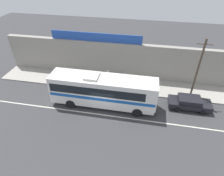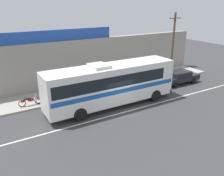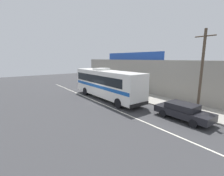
{
  "view_description": "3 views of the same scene",
  "coord_description": "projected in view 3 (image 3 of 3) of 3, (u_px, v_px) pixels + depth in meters",
  "views": [
    {
      "loc": [
        3.99,
        -15.45,
        14.23
      ],
      "look_at": [
        0.7,
        1.49,
        1.99
      ],
      "focal_mm": 31.05,
      "sensor_mm": 36.0,
      "label": 1
    },
    {
      "loc": [
        -9.54,
        -14.97,
        8.42
      ],
      "look_at": [
        -0.26,
        0.64,
        1.69
      ],
      "focal_mm": 37.48,
      "sensor_mm": 36.0,
      "label": 2
    },
    {
      "loc": [
        15.6,
        -9.84,
        5.01
      ],
      "look_at": [
        1.45,
        0.57,
        1.66
      ],
      "focal_mm": 24.99,
      "sensor_mm": 36.0,
      "label": 3
    }
  ],
  "objects": [
    {
      "name": "ground_plane",
      "position": [
        101.0,
        100.0,
        19.01
      ],
      "size": [
        70.0,
        70.0,
        0.0
      ],
      "primitive_type": "plane",
      "color": "#3A3A3D"
    },
    {
      "name": "storefront_billboard",
      "position": [
        132.0,
        56.0,
        24.31
      ],
      "size": [
        11.8,
        0.12,
        1.1
      ],
      "primitive_type": "cube",
      "color": "#234CAD",
      "rests_on": "storefront_facade"
    },
    {
      "name": "storefront_facade",
      "position": [
        143.0,
        76.0,
        22.84
      ],
      "size": [
        30.0,
        0.7,
        4.8
      ],
      "primitive_type": "cube",
      "color": "gray",
      "rests_on": "ground_plane"
    },
    {
      "name": "road_center_stripe",
      "position": [
        96.0,
        101.0,
        18.55
      ],
      "size": [
        30.0,
        0.14,
        0.01
      ],
      "primitive_type": "cube",
      "color": "silver",
      "rests_on": "ground_plane"
    },
    {
      "name": "motorcycle_green",
      "position": [
        106.0,
        86.0,
        25.11
      ],
      "size": [
        1.91,
        0.56,
        0.94
      ],
      "color": "black",
      "rests_on": "sidewalk_slab"
    },
    {
      "name": "sidewalk_slab",
      "position": [
        132.0,
        94.0,
        22.02
      ],
      "size": [
        30.0,
        3.6,
        0.14
      ],
      "primitive_type": "cube",
      "color": "#A8A399",
      "rests_on": "ground_plane"
    },
    {
      "name": "motorcycle_orange",
      "position": [
        102.0,
        85.0,
        26.29
      ],
      "size": [
        1.93,
        0.56,
        0.94
      ],
      "color": "black",
      "rests_on": "sidewalk_slab"
    },
    {
      "name": "intercity_bus",
      "position": [
        106.0,
        82.0,
        19.33
      ],
      "size": [
        11.42,
        2.64,
        3.78
      ],
      "color": "white",
      "rests_on": "ground_plane"
    },
    {
      "name": "parked_car",
      "position": [
        183.0,
        111.0,
        12.87
      ],
      "size": [
        4.52,
        1.91,
        1.37
      ],
      "color": "black",
      "rests_on": "ground_plane"
    },
    {
      "name": "pedestrian_by_curb",
      "position": [
        131.0,
        86.0,
        22.35
      ],
      "size": [
        0.3,
        0.48,
        1.73
      ],
      "color": "black",
      "rests_on": "sidewalk_slab"
    },
    {
      "name": "utility_pole",
      "position": [
        201.0,
        72.0,
        13.01
      ],
      "size": [
        1.6,
        0.22,
        7.23
      ],
      "color": "brown",
      "rests_on": "sidewalk_slab"
    }
  ]
}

